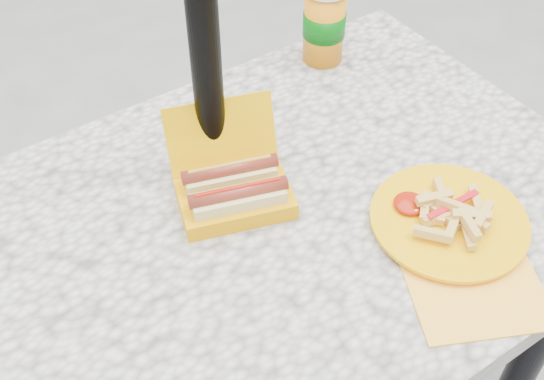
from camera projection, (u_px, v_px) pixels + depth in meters
picnic_table at (264, 261)px, 1.21m from camera, size 1.20×0.80×0.75m
hotdog_box at (234, 188)px, 1.14m from camera, size 0.23×0.22×0.15m
fries_plate at (450, 224)px, 1.11m from camera, size 0.32×0.37×0.05m
soda_cup at (324, 24)px, 1.40m from camera, size 0.09×0.09×0.17m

